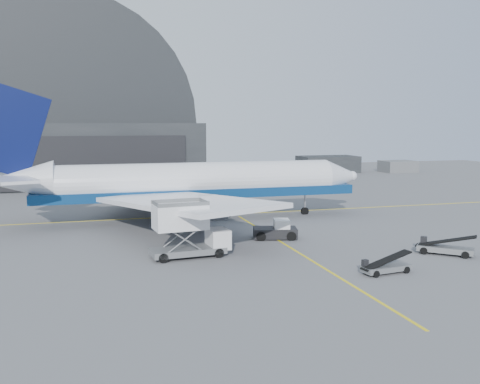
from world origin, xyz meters
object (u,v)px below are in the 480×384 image
object	(u,v)px
airliner	(184,183)
belt_loader_a	(386,267)
catering_truck	(187,231)
pushback_tug	(276,231)
belt_loader_b	(445,248)

from	to	relation	value
airliner	belt_loader_a	distance (m)	30.32
catering_truck	pushback_tug	world-z (taller)	catering_truck
catering_truck	belt_loader_a	world-z (taller)	catering_truck
belt_loader_a	belt_loader_b	xyz separation A→B (m)	(8.55, 4.01, 0.09)
catering_truck	pushback_tug	distance (m)	11.83
pushback_tug	belt_loader_a	size ratio (longest dim) A/B	1.10
catering_truck	belt_loader_b	bearing A→B (deg)	-18.87
pushback_tug	belt_loader_a	distance (m)	15.33
airliner	belt_loader_b	bearing A→B (deg)	-49.99
pushback_tug	belt_loader_b	size ratio (longest dim) A/B	1.05
airliner	belt_loader_a	xyz separation A→B (m)	(11.41, -27.79, -4.13)
catering_truck	pushback_tug	xyz separation A→B (m)	(10.43, 5.32, -1.68)
airliner	catering_truck	distance (m)	18.67
airliner	pushback_tug	xyz separation A→B (m)	(7.44, -12.98, -3.87)
airliner	belt_loader_b	size ratio (longest dim) A/B	10.04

